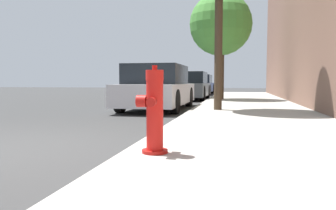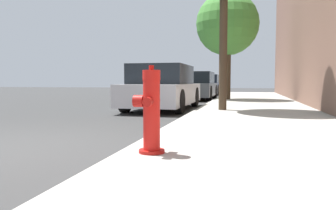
# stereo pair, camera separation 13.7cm
# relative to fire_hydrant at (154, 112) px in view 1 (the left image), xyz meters

# --- Properties ---
(ground_plane) EXTENTS (80.00, 80.00, 0.00)m
(ground_plane) POSITION_rel_fire_hydrant_xyz_m (-1.98, 0.37, -0.58)
(ground_plane) COLOR #383838
(sidewalk_slab) EXTENTS (3.25, 40.00, 0.13)m
(sidewalk_slab) POSITION_rel_fire_hydrant_xyz_m (1.26, 0.37, -0.51)
(sidewalk_slab) COLOR #A8A59E
(sidewalk_slab) RESTS_ON ground_plane
(fire_hydrant) EXTENTS (0.34, 0.36, 0.94)m
(fire_hydrant) POSITION_rel_fire_hydrant_xyz_m (0.00, 0.00, 0.00)
(fire_hydrant) COLOR #A91511
(fire_hydrant) RESTS_ON sidewalk_slab
(parked_car_near) EXTENTS (1.80, 4.40, 1.41)m
(parked_car_near) POSITION_rel_fire_hydrant_xyz_m (-1.60, 6.78, 0.11)
(parked_car_near) COLOR #B7B7BC
(parked_car_near) RESTS_ON ground_plane
(parked_car_mid) EXTENTS (1.71, 4.09, 1.35)m
(parked_car_mid) POSITION_rel_fire_hydrant_xyz_m (-1.38, 12.50, 0.08)
(parked_car_mid) COLOR #4C5156
(parked_car_mid) RESTS_ON ground_plane
(parked_car_far) EXTENTS (1.79, 4.56, 1.34)m
(parked_car_far) POSITION_rel_fire_hydrant_xyz_m (-1.64, 18.88, 0.08)
(parked_car_far) COLOR navy
(parked_car_far) RESTS_ON ground_plane
(street_tree_far) EXTENTS (2.65, 2.65, 4.52)m
(street_tree_far) POSITION_rel_fire_hydrant_xyz_m (0.16, 10.89, 2.72)
(street_tree_far) COLOR #423323
(street_tree_far) RESTS_ON sidewalk_slab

